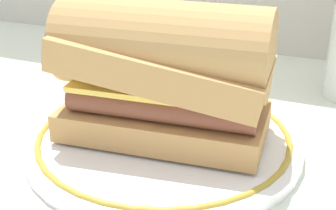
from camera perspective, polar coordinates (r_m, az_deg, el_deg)
name	(u,v)px	position (r m, az deg, el deg)	size (l,w,h in m)	color
ground_plane	(157,155)	(0.47, -1.31, -5.79)	(1.50, 1.50, 0.00)	silver
plate	(168,140)	(0.47, 0.00, -4.09)	(0.26, 0.26, 0.01)	white
sausage_sandwich	(168,71)	(0.44, 0.00, 3.93)	(0.20, 0.11, 0.13)	tan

